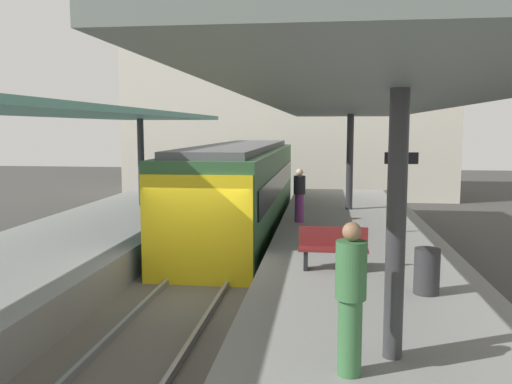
% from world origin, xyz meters
% --- Properties ---
extents(ground_plane, '(80.00, 80.00, 0.00)m').
position_xyz_m(ground_plane, '(0.00, 0.00, 0.00)').
color(ground_plane, '#383835').
extents(platform_left, '(4.40, 28.00, 1.00)m').
position_xyz_m(platform_left, '(-3.80, 0.00, 0.50)').
color(platform_left, gray).
rests_on(platform_left, ground_plane).
extents(platform_right, '(4.40, 28.00, 1.00)m').
position_xyz_m(platform_right, '(3.80, 0.00, 0.50)').
color(platform_right, gray).
rests_on(platform_right, ground_plane).
extents(track_ballast, '(3.20, 28.00, 0.20)m').
position_xyz_m(track_ballast, '(0.00, 0.00, 0.10)').
color(track_ballast, '#59544C').
rests_on(track_ballast, ground_plane).
extents(rail_near_side, '(0.08, 28.00, 0.14)m').
position_xyz_m(rail_near_side, '(-0.72, 0.00, 0.27)').
color(rail_near_side, slate).
rests_on(rail_near_side, track_ballast).
extents(rail_far_side, '(0.08, 28.00, 0.14)m').
position_xyz_m(rail_far_side, '(0.72, 0.00, 0.27)').
color(rail_far_side, slate).
rests_on(rail_far_side, track_ballast).
extents(commuter_train, '(2.78, 13.35, 3.10)m').
position_xyz_m(commuter_train, '(0.00, 7.12, 1.73)').
color(commuter_train, '#2D5633').
rests_on(commuter_train, track_ballast).
extents(canopy_left, '(4.18, 21.00, 3.37)m').
position_xyz_m(canopy_left, '(-3.80, 1.40, 4.25)').
color(canopy_left, '#333335').
rests_on(canopy_left, platform_left).
extents(canopy_right, '(4.18, 21.00, 3.51)m').
position_xyz_m(canopy_right, '(3.80, 1.40, 4.38)').
color(canopy_right, '#333335').
rests_on(canopy_right, platform_right).
extents(platform_bench, '(1.40, 0.41, 0.86)m').
position_xyz_m(platform_bench, '(3.12, -0.69, 1.46)').
color(platform_bench, black).
rests_on(platform_bench, platform_right).
extents(platform_sign, '(0.90, 0.08, 2.21)m').
position_xyz_m(platform_sign, '(4.99, 3.53, 2.62)').
color(platform_sign, '#262628').
rests_on(platform_sign, platform_right).
extents(litter_bin, '(0.44, 0.44, 0.80)m').
position_xyz_m(litter_bin, '(4.71, -2.14, 1.40)').
color(litter_bin, '#2D2D30').
rests_on(litter_bin, platform_right).
extents(passenger_near_bench, '(0.36, 0.36, 1.81)m').
position_xyz_m(passenger_near_bench, '(3.24, -5.46, 1.95)').
color(passenger_near_bench, '#386B3D').
rests_on(passenger_near_bench, platform_right).
extents(passenger_mid_platform, '(0.36, 0.36, 1.64)m').
position_xyz_m(passenger_mid_platform, '(2.17, 4.85, 1.85)').
color(passenger_mid_platform, '#7A337A').
rests_on(passenger_mid_platform, platform_right).
extents(station_building_backdrop, '(18.00, 6.00, 11.00)m').
position_xyz_m(station_building_backdrop, '(0.83, 20.00, 5.50)').
color(station_building_backdrop, beige).
rests_on(station_building_backdrop, ground_plane).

